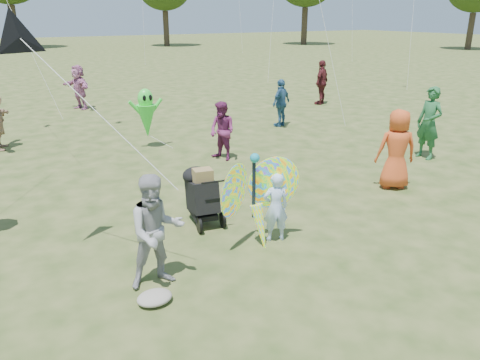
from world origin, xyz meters
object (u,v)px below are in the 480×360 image
object	(u,v)px
crowd_h	(322,82)
jogging_stroller	(201,192)
alien_kite	(147,115)
child_girl	(276,207)
crowd_c	(281,103)
butterfly_kite	(257,199)
crowd_a	(397,149)
crowd_j	(79,87)
adult_man	(156,231)
crowd_e	(222,131)
crowd_f	(429,123)

from	to	relation	value
crowd_h	jogging_stroller	size ratio (longest dim) A/B	1.71
jogging_stroller	alien_kite	distance (m)	5.59
child_girl	jogging_stroller	size ratio (longest dim) A/B	1.12
crowd_c	butterfly_kite	size ratio (longest dim) A/B	0.90
crowd_a	crowd_h	bearing A→B (deg)	-92.49
crowd_j	crowd_c	bearing A→B (deg)	18.65
crowd_h	child_girl	bearing A→B (deg)	18.91
child_girl	adult_man	size ratio (longest dim) A/B	0.73
crowd_e	crowd_h	world-z (taller)	crowd_h
jogging_stroller	alien_kite	bearing A→B (deg)	90.72
crowd_h	jogging_stroller	world-z (taller)	crowd_h
child_girl	butterfly_kite	world-z (taller)	butterfly_kite
crowd_c	butterfly_kite	xyz separation A→B (m)	(-5.51, -7.14, 0.01)
crowd_a	crowd_h	distance (m)	10.35
crowd_f	crowd_e	bearing A→B (deg)	-120.37
adult_man	crowd_j	bearing A→B (deg)	87.31
crowd_a	crowd_h	xyz separation A→B (m)	(5.26, 8.91, 0.04)
adult_man	crowd_e	xyz separation A→B (m)	(3.74, 4.98, -0.06)
crowd_e	crowd_j	world-z (taller)	crowd_j
crowd_c	crowd_f	size ratio (longest dim) A/B	0.84
crowd_e	crowd_h	xyz separation A→B (m)	(7.59, 5.06, 0.15)
crowd_h	alien_kite	xyz separation A→B (m)	(-8.92, -2.93, 0.03)
child_girl	crowd_j	size ratio (longest dim) A/B	0.69
crowd_c	alien_kite	xyz separation A→B (m)	(-4.99, -0.36, 0.15)
crowd_c	jogging_stroller	bearing A→B (deg)	22.42
crowd_c	crowd_j	size ratio (longest dim) A/B	0.91
crowd_c	alien_kite	bearing A→B (deg)	-18.15
crowd_a	crowd_f	xyz separation A→B (m)	(2.53, 1.18, 0.07)
crowd_h	alien_kite	world-z (taller)	crowd_h
crowd_c	crowd_f	bearing A→B (deg)	80.89
child_girl	crowd_h	world-z (taller)	crowd_h
child_girl	crowd_c	distance (m)	8.82
jogging_stroller	crowd_e	bearing A→B (deg)	66.37
butterfly_kite	alien_kite	world-z (taller)	alien_kite
adult_man	crowd_c	bearing A→B (deg)	50.75
crowd_a	alien_kite	xyz separation A→B (m)	(-3.66, 5.99, 0.07)
crowd_f	crowd_h	size ratio (longest dim) A/B	1.04
jogging_stroller	butterfly_kite	xyz separation A→B (m)	(0.41, -1.28, 0.22)
adult_man	jogging_stroller	size ratio (longest dim) A/B	1.54
crowd_j	crowd_h	bearing A→B (deg)	46.00
jogging_stroller	butterfly_kite	size ratio (longest dim) A/B	0.60
crowd_f	crowd_c	bearing A→B (deg)	-168.45
jogging_stroller	crowd_a	bearing A→B (deg)	4.25
child_girl	crowd_j	world-z (taller)	crowd_j
child_girl	crowd_h	size ratio (longest dim) A/B	0.66
crowd_a	crowd_e	world-z (taller)	crowd_a
child_girl	alien_kite	xyz separation A→B (m)	(0.15, 6.81, 0.35)
crowd_c	crowd_e	bearing A→B (deg)	12.00
crowd_c	crowd_e	size ratio (longest dim) A/B	1.04
adult_man	crowd_e	bearing A→B (deg)	58.57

